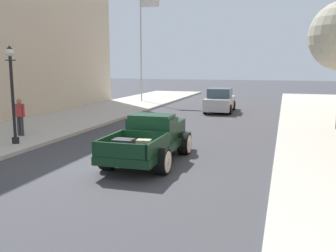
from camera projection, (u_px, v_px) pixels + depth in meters
name	position (u px, v px, depth m)	size (l,w,h in m)	color
ground_plane	(126.00, 168.00, 12.10)	(140.00, 140.00, 0.00)	#3D3D42
hotrod_truck_dark_green	(151.00, 138.00, 13.06)	(2.22, 4.96, 1.58)	black
car_background_silver	(220.00, 101.00, 26.27)	(1.99, 4.36, 1.65)	#B7B7BC
pedestrian_sidewalk_left	(20.00, 115.00, 16.66)	(0.53, 0.22, 1.65)	#333338
street_lamp_near	(12.00, 87.00, 14.79)	(0.50, 0.32, 3.85)	black
flagpole	(143.00, 34.00, 31.99)	(1.74, 0.16, 9.16)	#B2B2B7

